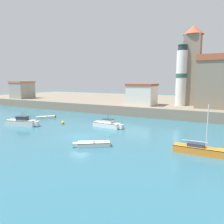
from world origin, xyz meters
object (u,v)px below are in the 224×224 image
sailboat_orange_1 (202,150)px  church (218,79)px  harbor_shed_mid_row (22,90)px  harbor_shed_near_wharf (142,94)px  motorboat_white_3 (22,122)px  dinghy_white_0 (93,144)px  motorboat_white_2 (108,124)px  mooring_buoy (63,123)px  lighthouse (182,75)px  dinghy_white_4 (46,117)px

sailboat_orange_1 → church: (-0.49, 30.47, 7.41)m
harbor_shed_mid_row → harbor_shed_near_wharf: bearing=0.4°
motorboat_white_3 → sailboat_orange_1: bearing=-2.0°
church → harbor_shed_mid_row: bearing=-172.4°
dinghy_white_0 → church: church is taller
motorboat_white_2 → harbor_shed_near_wharf: harbor_shed_near_wharf is taller
sailboat_orange_1 → motorboat_white_3: 28.90m
sailboat_orange_1 → mooring_buoy: size_ratio=10.99×
mooring_buoy → lighthouse: lighthouse is taller
mooring_buoy → harbor_shed_mid_row: size_ratio=0.10×
dinghy_white_4 → mooring_buoy: (6.95, -2.92, 0.03)m
church → harbor_shed_mid_row: church is taller
motorboat_white_3 → lighthouse: bearing=50.5°
motorboat_white_2 → lighthouse: bearing=69.0°
dinghy_white_4 → church: 38.16m
motorboat_white_3 → harbor_shed_mid_row: bearing=140.5°
dinghy_white_0 → harbor_shed_near_wharf: 27.16m
motorboat_white_3 → lighthouse: lighthouse is taller
lighthouse → motorboat_white_3: bearing=-129.5°
dinghy_white_0 → church: (11.15, 33.54, 7.61)m
dinghy_white_0 → motorboat_white_2: 10.63m
mooring_buoy → harbor_shed_near_wharf: bearing=66.5°
lighthouse → harbor_shed_mid_row: bearing=-175.8°
dinghy_white_0 → harbor_shed_near_wharf: (-4.11, 26.51, 4.26)m
sailboat_orange_1 → dinghy_white_4: (-30.55, 8.25, -0.24)m
dinghy_white_0 → mooring_buoy: size_ratio=7.29×
motorboat_white_3 → harbor_shed_near_wharf: 26.27m
mooring_buoy → lighthouse: (15.85, 21.34, 8.63)m
dinghy_white_0 → dinghy_white_4: size_ratio=1.24×
sailboat_orange_1 → motorboat_white_2: sailboat_orange_1 is taller
church → lighthouse: (-7.26, -3.80, 1.02)m
motorboat_white_2 → motorboat_white_3: 14.76m
dinghy_white_4 → dinghy_white_0: bearing=-30.9°
motorboat_white_3 → lighthouse: (21.13, 25.65, 8.30)m
mooring_buoy → harbor_shed_mid_row: bearing=151.0°
dinghy_white_4 → motorboat_white_2: bearing=-5.1°
harbor_shed_near_wharf → mooring_buoy: bearing=-113.5°
sailboat_orange_1 → mooring_buoy: bearing=167.3°
motorboat_white_2 → mooring_buoy: bearing=-169.3°
mooring_buoy → harbor_shed_near_wharf: harbor_shed_near_wharf is taller
motorboat_white_3 → harbor_shed_mid_row: 35.06m
motorboat_white_3 → harbor_shed_mid_row: size_ratio=1.03×
motorboat_white_2 → church: size_ratio=0.31×
dinghy_white_4 → harbor_shed_near_wharf: bearing=45.7°
motorboat_white_3 → church: (28.39, 29.46, 7.27)m
motorboat_white_2 → sailboat_orange_1: bearing=-24.2°
mooring_buoy → church: (23.11, 25.14, 7.61)m
motorboat_white_2 → dinghy_white_4: size_ratio=1.62×
dinghy_white_0 → lighthouse: size_ratio=0.30×
lighthouse → harbor_shed_near_wharf: size_ratio=2.26×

